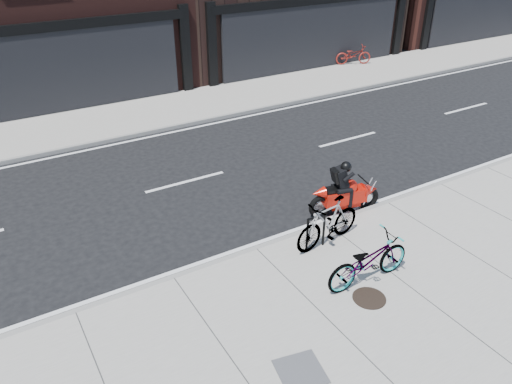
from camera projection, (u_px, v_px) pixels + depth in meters
ground at (217, 214)px, 12.78m from camera, size 120.00×120.00×0.00m
sidewalk_near at (342, 336)px, 9.00m from camera, size 60.00×6.00×0.13m
sidewalk_far at (123, 118)px, 18.55m from camera, size 60.00×3.50×0.13m
bike_rack at (316, 229)px, 11.05m from camera, size 0.49×0.08×0.82m
bicycle_front at (368, 260)px, 10.00m from camera, size 2.00×0.73×1.04m
bicycle_rear at (328, 222)px, 11.16m from camera, size 1.90×0.74×1.11m
motorcycle at (348, 192)px, 12.57m from camera, size 1.94×0.78×1.46m
bicycle_far at (353, 55)px, 24.64m from camera, size 1.87×1.24×0.93m
manhole_cover at (369, 298)px, 9.78m from camera, size 0.70×0.70×0.02m
utility_grate at (300, 371)px, 8.22m from camera, size 0.88×0.88×0.02m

